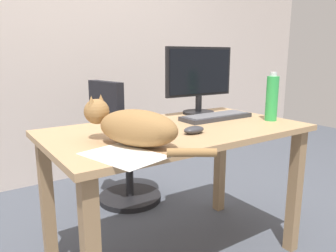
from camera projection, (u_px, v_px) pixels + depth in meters
back_wall at (72, 33)px, 2.82m from camera, size 6.00×0.04×2.60m
desk at (177, 149)px, 1.70m from camera, size 1.32×0.73×0.75m
office_chair at (123, 151)px, 2.44m from camera, size 0.48×0.48×0.94m
monitor at (199, 78)px, 2.02m from camera, size 0.48×0.20×0.41m
keyboard at (216, 117)px, 1.90m from camera, size 0.44×0.15×0.03m
cat at (133, 126)px, 1.33m from camera, size 0.33×0.56×0.20m
computer_mouse at (194, 130)px, 1.54m from camera, size 0.11×0.06×0.04m
paper_sheet at (123, 155)px, 1.20m from camera, size 0.28×0.34×0.00m
water_bottle at (272, 98)px, 1.83m from camera, size 0.07×0.07×0.27m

